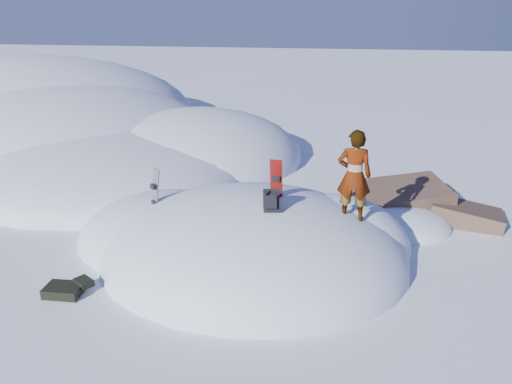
% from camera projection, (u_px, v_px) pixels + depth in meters
% --- Properties ---
extents(ground, '(120.00, 120.00, 0.00)m').
position_uv_depth(ground, '(253.00, 258.00, 11.40)').
color(ground, white).
rests_on(ground, ground).
extents(snow_mound, '(8.00, 6.00, 3.00)m').
position_uv_depth(snow_mound, '(247.00, 252.00, 11.65)').
color(snow_mound, silver).
rests_on(snow_mound, ground).
extents(snow_ridge, '(21.50, 18.50, 6.40)m').
position_uv_depth(snow_ridge, '(61.00, 135.00, 22.15)').
color(snow_ridge, silver).
rests_on(snow_ridge, ground).
extents(rock_outcrop, '(4.68, 4.41, 1.68)m').
position_uv_depth(rock_outcrop, '(406.00, 217.00, 13.58)').
color(rock_outcrop, brown).
rests_on(rock_outcrop, ground).
extents(snowboard_red, '(0.29, 0.23, 1.41)m').
position_uv_depth(snowboard_red, '(276.00, 189.00, 10.89)').
color(snowboard_red, '#AF1109').
rests_on(snowboard_red, snow_mound).
extents(snowboard_dark, '(0.33, 0.33, 1.34)m').
position_uv_depth(snowboard_dark, '(155.00, 196.00, 11.59)').
color(snowboard_dark, black).
rests_on(snowboard_dark, snow_mound).
extents(backpack, '(0.42, 0.50, 0.58)m').
position_uv_depth(backpack, '(272.00, 200.00, 10.21)').
color(backpack, black).
rests_on(backpack, snow_mound).
extents(gear_pile, '(0.93, 0.70, 0.25)m').
position_uv_depth(gear_pile, '(67.00, 289.00, 9.90)').
color(gear_pile, black).
rests_on(gear_pile, ground).
extents(person, '(0.73, 0.49, 1.96)m').
position_uv_depth(person, '(354.00, 176.00, 10.37)').
color(person, slate).
rests_on(person, snow_mound).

